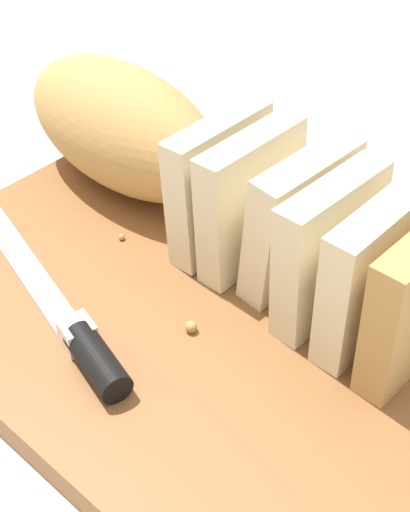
% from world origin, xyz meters
% --- Properties ---
extents(ground_plane, '(3.00, 3.00, 0.00)m').
position_xyz_m(ground_plane, '(0.00, 0.00, 0.00)').
color(ground_plane, beige).
extents(cutting_board, '(0.40, 0.33, 0.02)m').
position_xyz_m(cutting_board, '(0.00, 0.00, 0.01)').
color(cutting_board, brown).
rests_on(cutting_board, ground_plane).
extents(bread_loaf, '(0.38, 0.12, 0.10)m').
position_xyz_m(bread_loaf, '(-0.06, 0.05, 0.07)').
color(bread_loaf, tan).
rests_on(bread_loaf, cutting_board).
extents(bread_knife, '(0.27, 0.10, 0.02)m').
position_xyz_m(bread_knife, '(-0.04, -0.09, 0.03)').
color(bread_knife, silver).
rests_on(bread_knife, cutting_board).
extents(crumb_near_knife, '(0.01, 0.01, 0.01)m').
position_xyz_m(crumb_near_knife, '(0.03, 0.04, 0.03)').
color(crumb_near_knife, tan).
rests_on(crumb_near_knife, cutting_board).
extents(crumb_near_loaf, '(0.01, 0.01, 0.01)m').
position_xyz_m(crumb_near_loaf, '(0.02, -0.04, 0.03)').
color(crumb_near_loaf, tan).
rests_on(crumb_near_loaf, cutting_board).
extents(crumb_stray_left, '(0.00, 0.00, 0.00)m').
position_xyz_m(crumb_stray_left, '(-0.08, -0.00, 0.03)').
color(crumb_stray_left, tan).
rests_on(crumb_stray_left, cutting_board).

